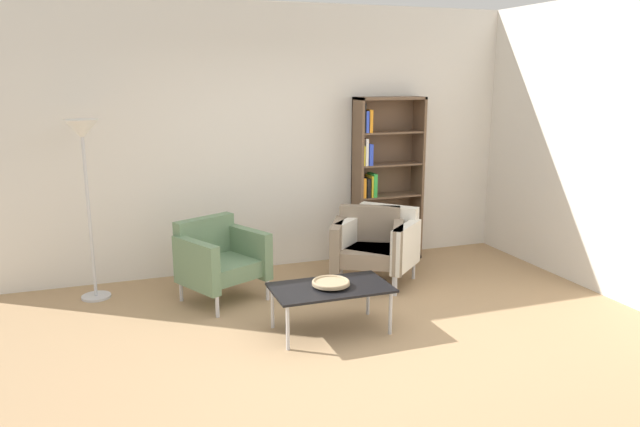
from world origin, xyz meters
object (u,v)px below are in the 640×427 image
(bookshelf_tall, at_px, (381,181))
(decorative_bowl, at_px, (331,283))
(armchair_by_bookshelf, at_px, (380,243))
(coffee_table_low, at_px, (331,290))
(armchair_near_window, at_px, (368,245))
(armchair_corner_red, at_px, (219,258))
(floor_lamp_torchiere, at_px, (84,151))

(bookshelf_tall, relative_size, decorative_bowl, 5.94)
(armchair_by_bookshelf, bearing_deg, coffee_table_low, -84.36)
(decorative_bowl, xyz_separation_m, armchair_near_window, (0.80, 1.02, -0.02))
(coffee_table_low, height_order, armchair_by_bookshelf, armchair_by_bookshelf)
(armchair_corner_red, distance_m, armchair_by_bookshelf, 1.70)
(armchair_corner_red, bearing_deg, armchair_near_window, -28.17)
(coffee_table_low, relative_size, armchair_near_window, 1.08)
(decorative_bowl, height_order, armchair_by_bookshelf, armchair_by_bookshelf)
(bookshelf_tall, relative_size, armchair_corner_red, 2.06)
(armchair_near_window, height_order, floor_lamp_torchiere, floor_lamp_torchiere)
(bookshelf_tall, height_order, armchair_near_window, bookshelf_tall)
(coffee_table_low, distance_m, armchair_by_bookshelf, 1.41)
(decorative_bowl, xyz_separation_m, armchair_by_bookshelf, (0.95, 1.04, -0.02))
(coffee_table_low, height_order, floor_lamp_torchiere, floor_lamp_torchiere)
(decorative_bowl, height_order, armchair_near_window, armchair_near_window)
(coffee_table_low, distance_m, armchair_near_window, 1.30)
(coffee_table_low, height_order, armchair_corner_red, armchair_corner_red)
(bookshelf_tall, bearing_deg, armchair_near_window, -123.39)
(bookshelf_tall, relative_size, coffee_table_low, 1.90)
(decorative_bowl, bearing_deg, armchair_by_bookshelf, 47.74)
(bookshelf_tall, xyz_separation_m, decorative_bowl, (-1.29, -1.78, -0.50))
(bookshelf_tall, height_order, coffee_table_low, bookshelf_tall)
(bookshelf_tall, bearing_deg, decorative_bowl, -126.08)
(coffee_table_low, bearing_deg, bookshelf_tall, 53.92)
(floor_lamp_torchiere, bearing_deg, armchair_by_bookshelf, -9.38)
(bookshelf_tall, distance_m, armchair_by_bookshelf, 0.96)
(decorative_bowl, distance_m, armchair_near_window, 1.30)
(decorative_bowl, bearing_deg, coffee_table_low, -82.87)
(armchair_near_window, relative_size, armchair_by_bookshelf, 0.97)
(armchair_by_bookshelf, bearing_deg, armchair_near_window, -124.59)
(coffee_table_low, relative_size, decorative_bowl, 3.12)
(armchair_near_window, relative_size, armchair_corner_red, 1.01)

